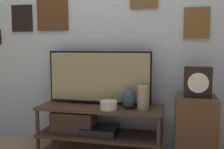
% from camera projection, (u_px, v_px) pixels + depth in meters
% --- Properties ---
extents(wall_back, '(6.40, 0.08, 2.70)m').
position_uv_depth(wall_back, '(106.00, 24.00, 2.88)').
color(wall_back, '#B2BCC6').
rests_on(wall_back, ground_plane).
extents(media_console, '(1.29, 0.43, 0.49)m').
position_uv_depth(media_console, '(91.00, 123.00, 2.76)').
color(media_console, '#422D1E').
rests_on(media_console, ground_plane).
extents(television, '(1.11, 0.05, 0.57)m').
position_uv_depth(television, '(99.00, 77.00, 2.78)').
color(television, black).
rests_on(television, media_console).
extents(vase_wide_bowl, '(0.17, 0.17, 0.09)m').
position_uv_depth(vase_wide_bowl, '(109.00, 105.00, 2.57)').
color(vase_wide_bowl, beige).
rests_on(vase_wide_bowl, media_console).
extents(vase_tall_ceramic, '(0.12, 0.12, 0.24)m').
position_uv_depth(vase_tall_ceramic, '(143.00, 98.00, 2.57)').
color(vase_tall_ceramic, tan).
rests_on(vase_tall_ceramic, media_console).
extents(vase_urn_stoneware, '(0.14, 0.14, 0.20)m').
position_uv_depth(vase_urn_stoneware, '(129.00, 99.00, 2.62)').
color(vase_urn_stoneware, '#2D4251').
rests_on(vase_urn_stoneware, media_console).
extents(side_table, '(0.38, 0.41, 0.63)m').
position_uv_depth(side_table, '(195.00, 129.00, 2.53)').
color(side_table, '#513823').
rests_on(side_table, ground_plane).
extents(mantel_clock, '(0.25, 0.11, 0.29)m').
position_uv_depth(mantel_clock, '(198.00, 82.00, 2.46)').
color(mantel_clock, black).
rests_on(mantel_clock, side_table).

